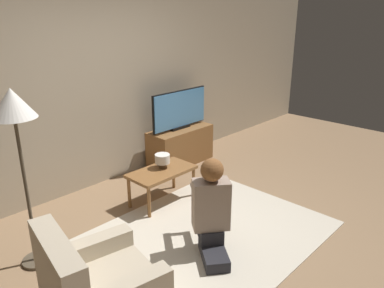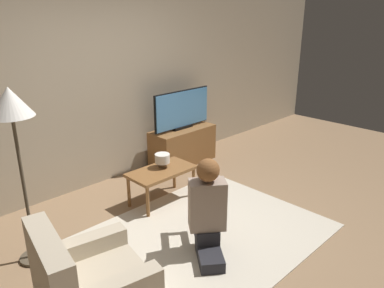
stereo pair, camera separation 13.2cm
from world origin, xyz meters
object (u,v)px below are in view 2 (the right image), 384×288
Objects in this scene: floor_lamp at (12,116)px; person_kneeling at (207,206)px; coffee_table at (162,174)px; table_lamp at (162,159)px; tv at (182,109)px.

floor_lamp reaches higher than person_kneeling.
coffee_table is at bearing 0.59° from floor_lamp.
coffee_table is 1.15m from person_kneeling.
table_lamp is (0.06, 0.05, 0.15)m from coffee_table.
floor_lamp is 1.86m from person_kneeling.
table_lamp is (0.42, 1.14, 0.02)m from person_kneeling.
coffee_table is 4.47× the size of table_lamp.
tv is 1.35m from coffee_table.
person_kneeling is at bearing -108.31° from coffee_table.
tv is 5.78× the size of table_lamp.
coffee_table is 1.89m from floor_lamp.
tv is 2.32m from person_kneeling.
tv reaches higher than person_kneeling.
person_kneeling is (-1.39, -1.82, -0.34)m from tv.
table_lamp is at bearing -145.08° from tv.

